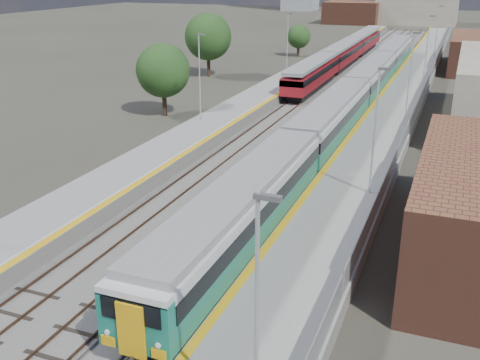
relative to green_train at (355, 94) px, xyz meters
The scene contains 10 objects.
ground 6.51m from the green_train, 104.21° to the left, with size 320.00×320.00×0.00m, color #47443A.
ballast_bed 9.48m from the green_train, 114.00° to the left, with size 10.50×155.00×0.06m, color #565451.
tracks 10.79m from the green_train, 107.33° to the left, with size 8.96×160.00×0.17m.
platform_right 9.38m from the green_train, 65.80° to the left, with size 4.70×155.00×8.52m.
platform_left 13.60m from the green_train, 141.43° to the left, with size 4.30×155.00×8.52m.
green_train is the anchor object (origin of this frame).
red_train 29.72m from the green_train, 103.62° to the left, with size 2.64×53.56×3.33m.
tree_a 18.64m from the green_train, 160.39° to the right, with size 5.19×5.19×7.04m.
tree_b 27.04m from the green_train, 146.12° to the left, with size 6.15×6.15×8.33m.
tree_c 40.65m from the green_train, 113.48° to the left, with size 3.81×3.81×5.17m.
Camera 1 is at (10.79, -9.85, 13.56)m, focal length 42.00 mm.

